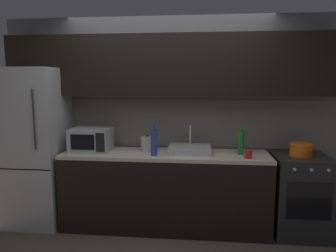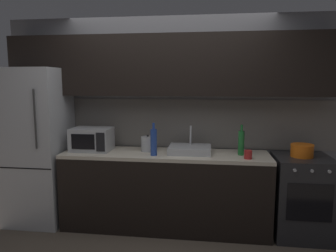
{
  "view_description": "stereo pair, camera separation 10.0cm",
  "coord_description": "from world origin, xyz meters",
  "px_view_note": "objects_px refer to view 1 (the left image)",
  "views": [
    {
      "loc": [
        0.4,
        -2.62,
        1.71
      ],
      "look_at": [
        0.03,
        0.9,
        1.21
      ],
      "focal_mm": 33.57,
      "sensor_mm": 36.0,
      "label": 1
    },
    {
      "loc": [
        0.5,
        -2.61,
        1.71
      ],
      "look_at": [
        0.03,
        0.9,
        1.21
      ],
      "focal_mm": 33.57,
      "sensor_mm": 36.0,
      "label": 2
    }
  ],
  "objects_px": {
    "microwave": "(91,140)",
    "wine_bottle_green": "(241,142)",
    "cooking_pot": "(301,150)",
    "kettle": "(148,144)",
    "wine_bottle_blue": "(154,142)",
    "mug_red": "(248,154)",
    "refrigerator": "(36,147)",
    "oven_range": "(300,195)"
  },
  "relations": [
    {
      "from": "wine_bottle_blue",
      "to": "cooking_pot",
      "type": "height_order",
      "value": "wine_bottle_blue"
    },
    {
      "from": "wine_bottle_green",
      "to": "cooking_pot",
      "type": "xyz_separation_m",
      "value": [
        0.65,
        -0.0,
        -0.07
      ]
    },
    {
      "from": "kettle",
      "to": "cooking_pot",
      "type": "bearing_deg",
      "value": -1.91
    },
    {
      "from": "cooking_pot",
      "to": "microwave",
      "type": "bearing_deg",
      "value": 179.56
    },
    {
      "from": "oven_range",
      "to": "kettle",
      "type": "distance_m",
      "value": 1.82
    },
    {
      "from": "microwave",
      "to": "wine_bottle_blue",
      "type": "height_order",
      "value": "wine_bottle_blue"
    },
    {
      "from": "wine_bottle_green",
      "to": "wine_bottle_blue",
      "type": "relative_size",
      "value": 0.94
    },
    {
      "from": "refrigerator",
      "to": "kettle",
      "type": "relative_size",
      "value": 9.5
    },
    {
      "from": "wine_bottle_blue",
      "to": "mug_red",
      "type": "xyz_separation_m",
      "value": [
        1.02,
        -0.02,
        -0.11
      ]
    },
    {
      "from": "oven_range",
      "to": "mug_red",
      "type": "relative_size",
      "value": 9.86
    },
    {
      "from": "oven_range",
      "to": "microwave",
      "type": "relative_size",
      "value": 1.96
    },
    {
      "from": "kettle",
      "to": "wine_bottle_green",
      "type": "distance_m",
      "value": 1.07
    },
    {
      "from": "kettle",
      "to": "wine_bottle_blue",
      "type": "height_order",
      "value": "wine_bottle_blue"
    },
    {
      "from": "oven_range",
      "to": "microwave",
      "type": "bearing_deg",
      "value": 179.53
    },
    {
      "from": "microwave",
      "to": "kettle",
      "type": "bearing_deg",
      "value": 3.35
    },
    {
      "from": "kettle",
      "to": "mug_red",
      "type": "relative_size",
      "value": 2.16
    },
    {
      "from": "microwave",
      "to": "wine_bottle_green",
      "type": "relative_size",
      "value": 1.34
    },
    {
      "from": "microwave",
      "to": "cooking_pot",
      "type": "height_order",
      "value": "microwave"
    },
    {
      "from": "oven_range",
      "to": "cooking_pot",
      "type": "height_order",
      "value": "cooking_pot"
    },
    {
      "from": "wine_bottle_green",
      "to": "wine_bottle_blue",
      "type": "bearing_deg",
      "value": -171.25
    },
    {
      "from": "microwave",
      "to": "wine_bottle_blue",
      "type": "relative_size",
      "value": 1.26
    },
    {
      "from": "mug_red",
      "to": "microwave",
      "type": "bearing_deg",
      "value": 174.0
    },
    {
      "from": "wine_bottle_green",
      "to": "mug_red",
      "type": "xyz_separation_m",
      "value": [
        0.06,
        -0.17,
        -0.1
      ]
    },
    {
      "from": "refrigerator",
      "to": "wine_bottle_green",
      "type": "bearing_deg",
      "value": 0.02
    },
    {
      "from": "oven_range",
      "to": "wine_bottle_blue",
      "type": "relative_size",
      "value": 2.47
    },
    {
      "from": "wine_bottle_green",
      "to": "cooking_pot",
      "type": "relative_size",
      "value": 1.42
    },
    {
      "from": "refrigerator",
      "to": "kettle",
      "type": "distance_m",
      "value": 1.35
    },
    {
      "from": "oven_range",
      "to": "cooking_pot",
      "type": "distance_m",
      "value": 0.52
    },
    {
      "from": "mug_red",
      "to": "cooking_pot",
      "type": "height_order",
      "value": "cooking_pot"
    },
    {
      "from": "cooking_pot",
      "to": "mug_red",
      "type": "bearing_deg",
      "value": -163.94
    },
    {
      "from": "microwave",
      "to": "cooking_pot",
      "type": "distance_m",
      "value": 2.39
    },
    {
      "from": "wine_bottle_blue",
      "to": "cooking_pot",
      "type": "relative_size",
      "value": 1.51
    },
    {
      "from": "oven_range",
      "to": "cooking_pot",
      "type": "bearing_deg",
      "value": 175.49
    },
    {
      "from": "refrigerator",
      "to": "oven_range",
      "type": "distance_m",
      "value": 3.13
    },
    {
      "from": "kettle",
      "to": "wine_bottle_blue",
      "type": "xyz_separation_m",
      "value": [
        0.11,
        -0.21,
        0.07
      ]
    },
    {
      "from": "cooking_pot",
      "to": "wine_bottle_blue",
      "type": "bearing_deg",
      "value": -174.78
    },
    {
      "from": "refrigerator",
      "to": "kettle",
      "type": "height_order",
      "value": "refrigerator"
    },
    {
      "from": "refrigerator",
      "to": "wine_bottle_blue",
      "type": "relative_size",
      "value": 5.14
    },
    {
      "from": "microwave",
      "to": "kettle",
      "type": "xyz_separation_m",
      "value": [
        0.67,
        0.04,
        -0.05
      ]
    },
    {
      "from": "oven_range",
      "to": "wine_bottle_green",
      "type": "relative_size",
      "value": 2.63
    },
    {
      "from": "cooking_pot",
      "to": "refrigerator",
      "type": "bearing_deg",
      "value": -180.0
    },
    {
      "from": "wine_bottle_blue",
      "to": "cooking_pot",
      "type": "bearing_deg",
      "value": 5.22
    }
  ]
}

